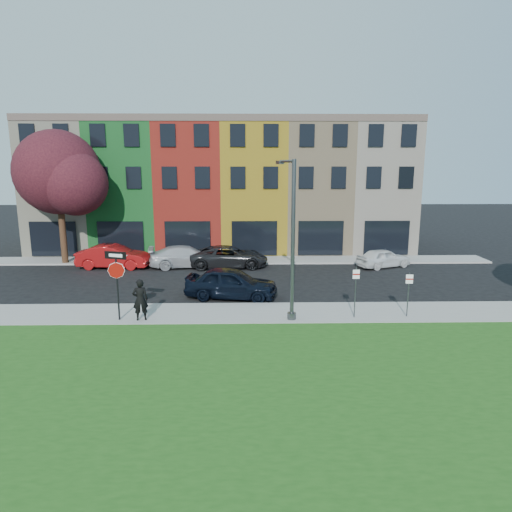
{
  "coord_description": "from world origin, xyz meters",
  "views": [
    {
      "loc": [
        -0.55,
        -17.69,
        7.16
      ],
      "look_at": [
        -0.12,
        4.0,
        2.65
      ],
      "focal_mm": 32.0,
      "sensor_mm": 36.0,
      "label": 1
    }
  ],
  "objects_px": {
    "stop_sign": "(116,272)",
    "sedan_near": "(231,283)",
    "man": "(140,300)",
    "street_lamp": "(291,240)"
  },
  "relations": [
    {
      "from": "man",
      "to": "sedan_near",
      "type": "height_order",
      "value": "man"
    },
    {
      "from": "stop_sign",
      "to": "man",
      "type": "height_order",
      "value": "stop_sign"
    },
    {
      "from": "stop_sign",
      "to": "sedan_near",
      "type": "distance_m",
      "value": 6.35
    },
    {
      "from": "man",
      "to": "sedan_near",
      "type": "xyz_separation_m",
      "value": [
        3.97,
        3.68,
        -0.24
      ]
    },
    {
      "from": "stop_sign",
      "to": "man",
      "type": "bearing_deg",
      "value": 15.39
    },
    {
      "from": "stop_sign",
      "to": "street_lamp",
      "type": "xyz_separation_m",
      "value": [
        7.77,
        0.18,
        1.36
      ]
    },
    {
      "from": "street_lamp",
      "to": "stop_sign",
      "type": "bearing_deg",
      "value": 168.61
    },
    {
      "from": "stop_sign",
      "to": "sedan_near",
      "type": "height_order",
      "value": "stop_sign"
    },
    {
      "from": "stop_sign",
      "to": "man",
      "type": "xyz_separation_m",
      "value": [
        0.99,
        -0.02,
        -1.29
      ]
    },
    {
      "from": "sedan_near",
      "to": "street_lamp",
      "type": "xyz_separation_m",
      "value": [
        2.82,
        -3.48,
        2.9
      ]
    }
  ]
}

